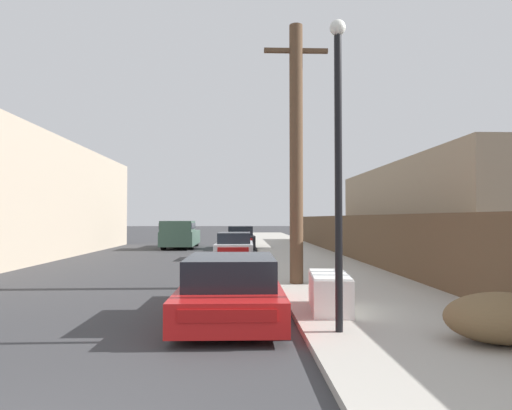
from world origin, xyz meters
The scene contains 11 objects.
sidewalk_curb centered at (5.30, 23.50, 0.06)m, with size 4.20×63.00×0.12m, color #ADA89E.
discarded_fridge centered at (3.95, 6.18, 0.48)m, with size 0.90×1.87×0.74m.
parked_sports_car_red centered at (2.02, 6.12, 0.55)m, with size 1.89×4.73×1.21m.
car_parked_mid centered at (1.93, 18.89, 0.59)m, with size 1.80×4.20×1.25m.
car_parked_far centered at (2.19, 26.01, 0.67)m, with size 1.82×4.42×1.44m.
pickup_truck centered at (-1.65, 26.56, 0.89)m, with size 2.03×5.53×1.76m.
utility_pole centered at (3.76, 9.86, 3.81)m, with size 1.80×0.37×7.24m.
street_lamp centered at (3.77, 4.46, 3.01)m, with size 0.26×0.26×5.02m.
brush_pile centered at (5.99, 3.73, 0.48)m, with size 1.69×1.22×0.72m.
wooden_fence centered at (7.25, 19.01, 1.09)m, with size 0.08×35.36×1.93m, color brown.
building_right_house centered at (11.78, 17.58, 2.17)m, with size 6.00×15.76×4.35m, color gray.
Camera 1 is at (2.19, -2.78, 1.92)m, focal length 32.00 mm.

